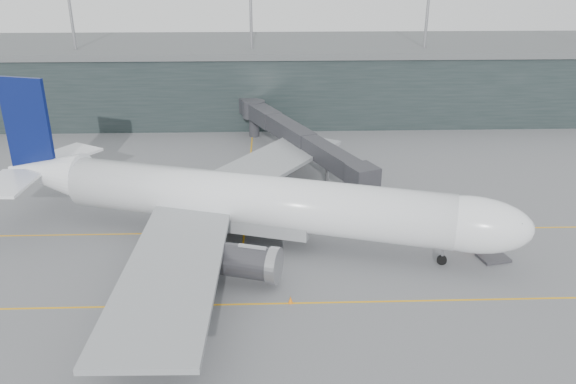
{
  "coord_description": "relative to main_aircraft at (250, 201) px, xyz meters",
  "views": [
    {
      "loc": [
        8.34,
        -67.38,
        31.74
      ],
      "look_at": [
        10.52,
        -4.0,
        5.4
      ],
      "focal_mm": 35.0,
      "sensor_mm": 36.0,
      "label": 1
    }
  ],
  "objects": [
    {
      "name": "ground",
      "position": [
        -5.94,
        6.14,
        -5.16
      ],
      "size": [
        320.0,
        320.0,
        0.0
      ],
      "primitive_type": "plane",
      "color": "#5D5D62",
      "rests_on": "ground"
    },
    {
      "name": "taxiline_a",
      "position": [
        -5.94,
        2.14,
        -5.15
      ],
      "size": [
        160.0,
        0.25,
        0.02
      ],
      "primitive_type": "cube",
      "color": "#EFA716",
      "rests_on": "ground"
    },
    {
      "name": "taxiline_b",
      "position": [
        -5.94,
        -13.86,
        -5.15
      ],
      "size": [
        160.0,
        0.25,
        0.02
      ],
      "primitive_type": "cube",
      "color": "#EFA716",
      "rests_on": "ground"
    },
    {
      "name": "taxiline_lead_main",
      "position": [
        -0.94,
        26.14,
        -5.15
      ],
      "size": [
        0.25,
        60.0,
        0.02
      ],
      "primitive_type": "cube",
      "color": "#EFA716",
      "rests_on": "ground"
    },
    {
      "name": "terminal",
      "position": [
        -5.94,
        64.14,
        2.46
      ],
      "size": [
        240.0,
        36.0,
        29.0
      ],
      "color": "#1D2828",
      "rests_on": "ground"
    },
    {
      "name": "main_aircraft",
      "position": [
        0.0,
        0.0,
        0.0
      ],
      "size": [
        64.21,
        59.09,
        18.39
      ],
      "rotation": [
        0.0,
        0.0,
        -0.3
      ],
      "color": "white",
      "rests_on": "ground"
    },
    {
      "name": "jet_bridge",
      "position": [
        7.67,
        30.05,
        0.05
      ],
      "size": [
        20.46,
        44.1,
        6.96
      ],
      "rotation": [
        0.0,
        0.0,
        0.39
      ],
      "color": "#2E2F34",
      "rests_on": "ground"
    },
    {
      "name": "gse_cart",
      "position": [
        26.29,
        -2.85,
        -4.26
      ],
      "size": [
        2.64,
        1.96,
        1.63
      ],
      "rotation": [
        0.0,
        0.0,
        -0.2
      ],
      "color": "#AB1A0C",
      "rests_on": "ground"
    },
    {
      "name": "baggage_dolly",
      "position": [
        27.85,
        -5.72,
        -4.97
      ],
      "size": [
        3.67,
        3.18,
        0.32
      ],
      "primitive_type": "cube",
      "rotation": [
        0.0,
        0.0,
        0.21
      ],
      "color": "#36353A",
      "rests_on": "ground"
    },
    {
      "name": "uld_a",
      "position": [
        -11.24,
        15.8,
        -4.11
      ],
      "size": [
        2.72,
        2.51,
        2.0
      ],
      "rotation": [
        0.0,
        0.0,
        0.43
      ],
      "color": "#38383D",
      "rests_on": "ground"
    },
    {
      "name": "uld_b",
      "position": [
        -9.29,
        17.02,
        -4.17
      ],
      "size": [
        2.39,
        2.08,
        1.89
      ],
      "rotation": [
        0.0,
        0.0,
        -0.22
      ],
      "color": "#38383D",
      "rests_on": "ground"
    },
    {
      "name": "uld_c",
      "position": [
        -5.17,
        15.72,
        -4.17
      ],
      "size": [
        2.45,
        2.17,
        1.88
      ],
      "rotation": [
        0.0,
        0.0,
        0.29
      ],
      "color": "#38383D",
      "rests_on": "ground"
    },
    {
      "name": "cone_nose",
      "position": [
        30.12,
        -0.59,
        -4.83
      ],
      "size": [
        0.41,
        0.41,
        0.66
      ],
      "primitive_type": "cone",
      "color": "#EE580D",
      "rests_on": "ground"
    },
    {
      "name": "cone_wing_stbd",
      "position": [
        4.28,
        -13.8,
        -4.78
      ],
      "size": [
        0.47,
        0.47,
        0.75
      ],
      "primitive_type": "cone",
      "color": "orange",
      "rests_on": "ground"
    },
    {
      "name": "cone_wing_port",
      "position": [
        4.42,
        18.18,
        -4.84
      ],
      "size": [
        0.41,
        0.41,
        0.65
      ],
      "primitive_type": "cone",
      "color": "orange",
      "rests_on": "ground"
    },
    {
      "name": "cone_tail",
      "position": [
        -13.4,
        -5.63,
        -4.83
      ],
      "size": [
        0.41,
        0.41,
        0.66
      ],
      "primitive_type": "cone",
      "color": "#F5570D",
      "rests_on": "ground"
    }
  ]
}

